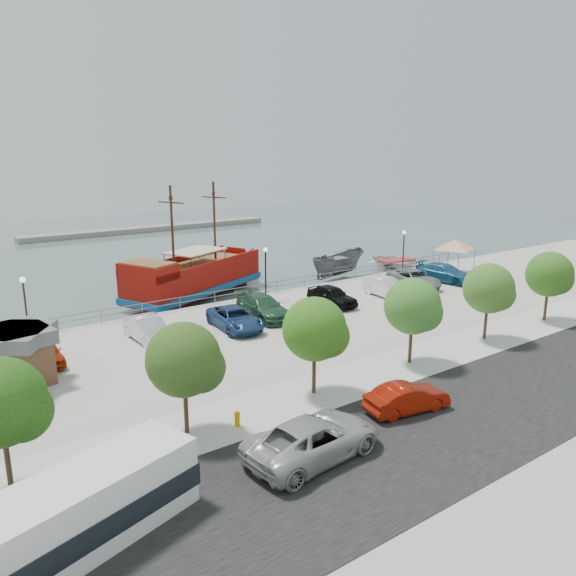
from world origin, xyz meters
TOP-DOWN VIEW (x-y plane):
  - ground at (0.00, 0.00)m, footprint 160.00×160.00m
  - street at (0.00, -16.00)m, footprint 100.00×8.00m
  - sidewalk at (0.00, -10.00)m, footprint 100.00×4.00m
  - seawall_railing at (0.00, 7.80)m, footprint 50.00×0.06m
  - far_shore at (10.00, 55.00)m, footprint 40.00×3.00m
  - pirate_ship at (-1.56, 14.47)m, footprint 16.74×10.74m
  - patrol_boat at (12.15, 11.65)m, footprint 7.02×3.17m
  - speedboat at (20.16, 11.25)m, footprint 5.67×7.21m
  - dock_west at (-15.36, 9.20)m, footprint 6.78×2.53m
  - dock_mid at (8.81, 9.20)m, footprint 7.87×3.40m
  - dock_east at (15.32, 9.20)m, footprint 7.19×2.31m
  - shed at (-20.03, 0.03)m, footprint 4.17×4.17m
  - canopy_tent at (20.62, 4.12)m, footprint 5.95×5.95m
  - street_van at (-11.75, -14.73)m, footprint 6.15×3.24m
  - street_sedan at (-5.70, -14.12)m, footprint 4.31×2.13m
  - shuttle_bus at (-20.33, -14.50)m, footprint 7.27×4.31m
  - fire_hydrant at (-12.94, -10.80)m, footprint 0.26×0.26m
  - lamp_post_left at (-18.00, 6.50)m, footprint 0.36×0.36m
  - lamp_post_mid at (0.00, 6.50)m, footprint 0.36×0.36m
  - lamp_post_right at (16.00, 6.50)m, footprint 0.36×0.36m
  - tree_a at (-21.85, -10.07)m, footprint 3.30×3.20m
  - tree_b at (-14.85, -10.07)m, footprint 3.30×3.20m
  - tree_c at (-7.85, -10.07)m, footprint 3.30×3.20m
  - tree_d at (-0.85, -10.07)m, footprint 3.30×3.20m
  - tree_e at (6.15, -10.07)m, footprint 3.30×3.20m
  - tree_f at (13.15, -10.07)m, footprint 3.30×3.20m
  - parked_car_a at (-18.02, 2.09)m, footprint 1.65×3.99m
  - parked_car_b at (-11.74, 2.39)m, footprint 1.82×4.84m
  - parked_car_c at (-5.94, 1.31)m, footprint 2.88×5.45m
  - parked_car_d at (-2.98, 2.34)m, footprint 2.66×5.72m
  - parked_car_e at (3.22, 1.95)m, footprint 1.97×4.65m
  - parked_car_f at (8.52, 1.22)m, footprint 2.08×4.86m
  - parked_car_g at (12.94, 2.27)m, footprint 3.34×5.80m
  - parked_car_h at (16.81, 2.04)m, footprint 3.26×5.96m

SIDE VIEW (x-z plane):
  - ground at x=0.00m, z-range -1.00..-1.00m
  - dock_west at x=-15.36m, z-range -1.00..-0.62m
  - dock_east at x=15.32m, z-range -1.00..-0.59m
  - dock_mid at x=8.81m, z-range -1.00..-0.56m
  - far_shore at x=10.00m, z-range -1.00..-0.20m
  - speedboat at x=20.16m, z-range -1.00..0.36m
  - street at x=0.00m, z-range -0.01..0.03m
  - sidewalk at x=0.00m, z-range -0.01..0.04m
  - patrol_boat at x=12.15m, z-range -1.00..1.64m
  - fire_hydrant at x=-12.94m, z-range 0.03..0.80m
  - seawall_railing at x=0.00m, z-range 0.03..1.03m
  - parked_car_a at x=-18.02m, z-range 0.00..1.35m
  - street_sedan at x=-5.70m, z-range 0.00..1.36m
  - parked_car_c at x=-5.94m, z-range 0.00..1.46m
  - pirate_ship at x=-1.56m, z-range -4.49..6.00m
  - parked_car_g at x=12.94m, z-range 0.00..1.52m
  - parked_car_f at x=8.52m, z-range 0.00..1.56m
  - parked_car_e at x=3.22m, z-range 0.00..1.57m
  - parked_car_b at x=-11.74m, z-range 0.00..1.58m
  - parked_car_d at x=-2.98m, z-range 0.00..1.62m
  - parked_car_h at x=16.81m, z-range 0.00..1.64m
  - street_van at x=-11.75m, z-range 0.00..1.65m
  - shuttle_bus at x=-20.33m, z-range -0.04..2.38m
  - shed at x=-20.03m, z-range 0.10..3.08m
  - lamp_post_left at x=-18.00m, z-range 0.80..5.08m
  - lamp_post_mid at x=0.00m, z-range 0.80..5.08m
  - lamp_post_right at x=16.00m, z-range 0.80..5.08m
  - tree_a at x=-21.85m, z-range 0.80..5.80m
  - tree_b at x=-14.85m, z-range 0.80..5.80m
  - tree_c at x=-7.85m, z-range 0.80..5.80m
  - tree_d at x=-0.85m, z-range 0.80..5.80m
  - tree_e at x=6.15m, z-range 0.80..5.80m
  - tree_f at x=13.15m, z-range 0.80..5.80m
  - canopy_tent at x=20.62m, z-range 1.41..5.23m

